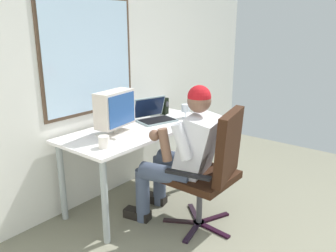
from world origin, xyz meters
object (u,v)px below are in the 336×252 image
at_px(desk_speaker, 165,106).
at_px(coffee_mug, 104,142).
at_px(person_seated, 183,152).
at_px(laptop, 154,114).
at_px(desk, 140,137).
at_px(crt_monitor, 115,110).
at_px(wine_glass, 186,109).
at_px(office_chair, 214,164).

distance_m(desk_speaker, coffee_mug, 1.14).
xyz_separation_m(desk_speaker, coffee_mug, (-1.10, -0.29, -0.04)).
height_order(person_seated, laptop, person_seated).
relative_size(person_seated, desk_speaker, 7.04).
distance_m(desk, crt_monitor, 0.42).
relative_size(crt_monitor, laptop, 0.93).
relative_size(crt_monitor, wine_glass, 2.79).
xyz_separation_m(wine_glass, coffee_mug, (-1.11, -0.02, -0.05)).
distance_m(laptop, desk_speaker, 0.27).
xyz_separation_m(crt_monitor, coffee_mug, (-0.29, -0.18, -0.17)).
height_order(person_seated, wine_glass, person_seated).
distance_m(office_chair, person_seated, 0.28).
distance_m(person_seated, desk_speaker, 0.91).
height_order(person_seated, desk_speaker, person_seated).
xyz_separation_m(office_chair, desk_speaker, (0.53, 0.94, 0.25)).
bearing_deg(laptop, desk_speaker, 15.25).
bearing_deg(laptop, wine_glass, -36.41).
xyz_separation_m(desk, coffee_mug, (-0.57, -0.16, 0.14)).
relative_size(office_chair, coffee_mug, 11.04).
bearing_deg(desk, laptop, 12.60).
relative_size(office_chair, wine_glass, 7.23).
height_order(desk, person_seated, person_seated).
relative_size(desk, desk_speaker, 8.84).
bearing_deg(coffee_mug, person_seated, -36.20).
bearing_deg(crt_monitor, wine_glass, -10.69).
bearing_deg(person_seated, desk_speaker, 49.13).
xyz_separation_m(person_seated, crt_monitor, (-0.23, 0.56, 0.32)).
distance_m(office_chair, wine_glass, 0.90).
relative_size(office_chair, laptop, 2.40).
bearing_deg(person_seated, crt_monitor, 112.32).
distance_m(person_seated, laptop, 0.70).
relative_size(desk, coffee_mug, 16.32).
xyz_separation_m(crt_monitor, wine_glass, (0.82, -0.16, -0.12)).
height_order(desk_speaker, coffee_mug, desk_speaker).
distance_m(crt_monitor, desk_speaker, 0.83).
height_order(crt_monitor, wine_glass, crt_monitor).
distance_m(laptop, wine_glass, 0.34).
bearing_deg(crt_monitor, laptop, 4.71).
relative_size(desk, person_seated, 1.26).
relative_size(laptop, desk_speaker, 2.49).
bearing_deg(desk_speaker, laptop, -164.75).
bearing_deg(wine_glass, laptop, 143.59).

